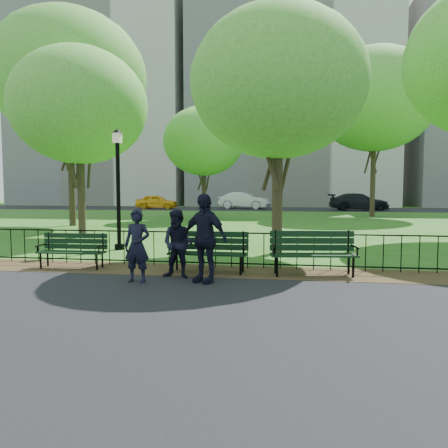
% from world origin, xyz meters
% --- Properties ---
extents(ground, '(120.00, 120.00, 0.00)m').
position_xyz_m(ground, '(0.00, 0.00, 0.00)').
color(ground, '#29631A').
extents(asphalt_path, '(60.00, 9.20, 0.01)m').
position_xyz_m(asphalt_path, '(0.00, -3.40, 0.01)').
color(asphalt_path, black).
rests_on(asphalt_path, ground).
extents(dirt_strip, '(60.00, 1.60, 0.01)m').
position_xyz_m(dirt_strip, '(0.00, 1.50, 0.01)').
color(dirt_strip, '#342815').
rests_on(dirt_strip, ground).
extents(far_street, '(70.00, 9.00, 0.01)m').
position_xyz_m(far_street, '(0.00, 35.00, 0.01)').
color(far_street, black).
rests_on(far_street, ground).
extents(iron_fence, '(24.06, 0.06, 1.00)m').
position_xyz_m(iron_fence, '(0.00, 2.00, 0.50)').
color(iron_fence, black).
rests_on(iron_fence, ground).
extents(apartment_west, '(22.00, 15.00, 26.00)m').
position_xyz_m(apartment_west, '(-22.00, 48.00, 13.00)').
color(apartment_west, beige).
rests_on(apartment_west, ground).
extents(apartment_mid, '(24.00, 15.00, 30.00)m').
position_xyz_m(apartment_mid, '(2.00, 48.00, 15.00)').
color(apartment_mid, beige).
rests_on(apartment_mid, ground).
extents(park_bench_main, '(1.85, 0.61, 1.04)m').
position_xyz_m(park_bench_main, '(0.32, 1.28, 0.63)').
color(park_bench_main, black).
rests_on(park_bench_main, ground).
extents(park_bench_left_a, '(1.67, 0.57, 0.94)m').
position_xyz_m(park_bench_left_a, '(-2.86, 1.37, 0.54)').
color(park_bench_left_a, black).
rests_on(park_bench_left_a, ground).
extents(park_bench_right_a, '(1.98, 0.85, 1.09)m').
position_xyz_m(park_bench_right_a, '(2.95, 1.39, 0.62)').
color(park_bench_right_a, black).
rests_on(park_bench_right_a, ground).
extents(lamppost, '(0.35, 0.35, 3.88)m').
position_xyz_m(lamppost, '(-3.09, 4.77, 2.11)').
color(lamppost, black).
rests_on(lamppost, ground).
extents(tree_near_w, '(5.46, 5.46, 7.61)m').
position_xyz_m(tree_near_w, '(-6.04, 8.05, 5.28)').
color(tree_near_w, '#2D2116').
rests_on(tree_near_w, ground).
extents(tree_near_e, '(5.27, 5.27, 7.34)m').
position_xyz_m(tree_near_e, '(2.01, 4.74, 5.09)').
color(tree_near_e, '#2D2116').
rests_on(tree_near_e, ground).
extents(tree_mid_w, '(8.10, 8.10, 11.29)m').
position_xyz_m(tree_mid_w, '(-9.27, 13.28, 7.84)').
color(tree_mid_w, '#2D2116').
rests_on(tree_mid_w, ground).
extents(tree_far_c, '(5.20, 5.20, 7.25)m').
position_xyz_m(tree_far_c, '(-3.23, 19.08, 5.03)').
color(tree_far_c, '#2D2116').
rests_on(tree_far_c, ground).
extents(tree_far_e, '(8.53, 8.53, 11.88)m').
position_xyz_m(tree_far_e, '(8.07, 23.96, 8.25)').
color(tree_far_e, '#2D2116').
rests_on(tree_far_e, ground).
extents(person_left, '(0.57, 0.39, 1.53)m').
position_xyz_m(person_left, '(-0.71, 0.01, 0.78)').
color(person_left, black).
rests_on(person_left, asphalt_path).
extents(person_mid, '(0.75, 0.43, 1.50)m').
position_xyz_m(person_mid, '(0.02, 0.59, 0.76)').
color(person_mid, black).
rests_on(person_mid, asphalt_path).
extents(person_right, '(1.18, 0.85, 1.86)m').
position_xyz_m(person_right, '(0.67, 0.24, 0.94)').
color(person_right, black).
rests_on(person_right, asphalt_path).
extents(taxi, '(4.16, 1.71, 1.41)m').
position_xyz_m(taxi, '(-11.00, 33.34, 0.72)').
color(taxi, yellow).
rests_on(taxi, far_street).
extents(sedan_silver, '(5.33, 2.86, 1.67)m').
position_xyz_m(sedan_silver, '(-2.34, 34.82, 0.85)').
color(sedan_silver, '#B7BBC0').
rests_on(sedan_silver, far_street).
extents(sedan_dark, '(5.67, 2.80, 1.58)m').
position_xyz_m(sedan_dark, '(8.51, 33.55, 0.80)').
color(sedan_dark, black).
rests_on(sedan_dark, far_street).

